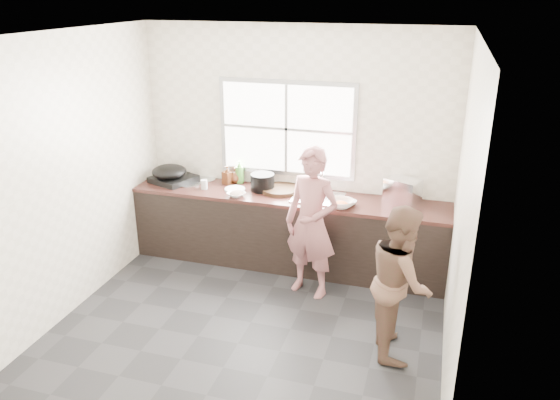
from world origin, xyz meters
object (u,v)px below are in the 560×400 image
(cutting_board, at_px, (280,189))
(bottle_brown_tall, at_px, (227,176))
(plate_food, at_px, (235,189))
(pot_lid_left, at_px, (190,184))
(bottle_brown_short, at_px, (236,176))
(glass_jar, at_px, (204,185))
(bowl_crabs, at_px, (341,204))
(wok, at_px, (169,172))
(bowl_held, at_px, (350,202))
(person_side, at_px, (400,281))
(black_pot, at_px, (262,182))
(bottle_green, at_px, (239,172))
(pot_lid_right, at_px, (205,179))
(burner, at_px, (174,179))
(dish_rack, at_px, (403,190))
(woman, at_px, (311,228))
(bowl_mince, at_px, (236,195))

(cutting_board, relative_size, bottle_brown_tall, 2.17)
(plate_food, height_order, pot_lid_left, plate_food)
(plate_food, xyz_separation_m, bottle_brown_short, (-0.08, 0.25, 0.08))
(glass_jar, bearing_deg, bowl_crabs, -3.60)
(wok, bearing_deg, cutting_board, 3.77)
(bowl_crabs, relative_size, bowl_held, 1.13)
(person_side, distance_m, black_pot, 2.20)
(person_side, height_order, bowl_held, person_side)
(bottle_green, height_order, pot_lid_right, bottle_green)
(cutting_board, height_order, burner, burner)
(dish_rack, bearing_deg, wok, -153.02)
(bowl_crabs, relative_size, wok, 0.52)
(woman, height_order, bowl_crabs, woman)
(bowl_crabs, distance_m, bottle_brown_short, 1.42)
(person_side, relative_size, dish_rack, 3.90)
(bottle_brown_tall, bearing_deg, plate_food, -48.16)
(plate_food, height_order, burner, burner)
(woman, xyz_separation_m, bottle_brown_short, (-1.12, 0.78, 0.20))
(black_pot, xyz_separation_m, bottle_brown_tall, (-0.47, 0.09, 0.00))
(cutting_board, xyz_separation_m, bowl_held, (0.84, -0.18, 0.01))
(bottle_brown_tall, distance_m, dish_rack, 2.05)
(wok, bearing_deg, bowl_mince, -12.94)
(bottle_brown_tall, height_order, dish_rack, dish_rack)
(dish_rack, bearing_deg, pot_lid_left, -152.89)
(bowl_mince, xyz_separation_m, black_pot, (0.22, 0.28, 0.07))
(bowl_held, distance_m, bottle_brown_short, 1.47)
(dish_rack, bearing_deg, bottle_green, -158.37)
(woman, distance_m, bowl_mince, 1.02)
(bottle_brown_tall, relative_size, bottle_brown_short, 1.14)
(black_pot, height_order, bottle_green, bottle_green)
(bottle_green, relative_size, bottle_brown_tall, 1.39)
(bowl_crabs, height_order, wok, wok)
(bowl_mince, bearing_deg, bottle_brown_tall, 124.17)
(bottle_brown_short, xyz_separation_m, pot_lid_left, (-0.51, -0.22, -0.08))
(bottle_green, distance_m, bottle_brown_short, 0.07)
(plate_food, relative_size, dish_rack, 0.68)
(cutting_board, height_order, dish_rack, dish_rack)
(bowl_mince, distance_m, wok, 0.97)
(bowl_mince, relative_size, bowl_crabs, 0.91)
(plate_food, distance_m, pot_lid_right, 0.54)
(woman, xyz_separation_m, bowl_crabs, (0.23, 0.37, 0.15))
(bowl_mince, bearing_deg, pot_lid_left, 161.75)
(person_side, bearing_deg, pot_lid_left, 50.97)
(glass_jar, bearing_deg, bottle_green, 44.29)
(person_side, height_order, bowl_mince, person_side)
(woman, height_order, bowl_held, woman)
(bottle_brown_short, bearing_deg, black_pot, -22.49)
(plate_food, xyz_separation_m, wok, (-0.84, 0.02, 0.13))
(plate_food, distance_m, pot_lid_left, 0.59)
(cutting_board, distance_m, bowl_held, 0.86)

